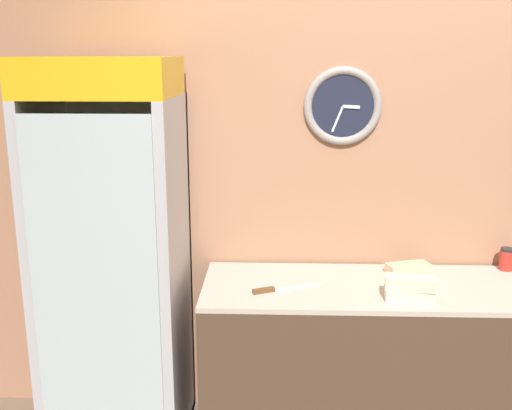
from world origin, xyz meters
name	(u,v)px	position (x,y,z in m)	size (l,w,h in m)	color
wall_back	(381,181)	(0.00, 1.23, 1.35)	(5.20, 0.10, 2.70)	#AD7A5B
prep_counter	(384,365)	(0.00, 0.86, 0.45)	(1.87, 0.63, 0.89)	#4C3828
beverage_cooler	(116,244)	(-1.38, 0.89, 1.09)	(0.67, 0.68, 2.01)	#B2B7BC
sandwich_stack_bottom	(409,294)	(0.06, 0.68, 0.92)	(0.24, 0.11, 0.06)	beige
sandwich_stack_middle	(410,283)	(0.06, 0.68, 0.98)	(0.24, 0.13, 0.06)	beige
sandwich_flat_right	(408,269)	(0.13, 1.04, 0.92)	(0.24, 0.16, 0.05)	beige
chefs_knife	(277,289)	(-0.56, 0.78, 0.90)	(0.34, 0.17, 0.02)	silver
condiment_jar	(506,259)	(0.67, 1.11, 0.95)	(0.07, 0.07, 0.12)	#B72D23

